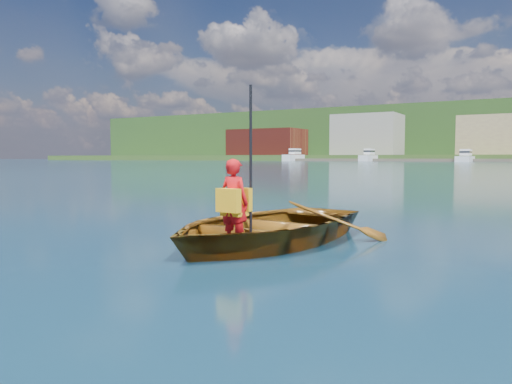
{
  "coord_description": "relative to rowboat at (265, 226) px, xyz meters",
  "views": [
    {
      "loc": [
        2.99,
        -6.44,
        1.24
      ],
      "look_at": [
        -0.59,
        -0.17,
        0.74
      ],
      "focal_mm": 35.0,
      "sensor_mm": 36.0,
      "label": 1
    }
  ],
  "objects": [
    {
      "name": "waterfront_buildings",
      "position": [
        -7.31,
        165.17,
        7.5
      ],
      "size": [
        202.0,
        16.0,
        14.0
      ],
      "color": "brown",
      "rests_on": "ground"
    },
    {
      "name": "ground",
      "position": [
        0.43,
        0.17,
        -0.25
      ],
      "size": [
        600.0,
        600.0,
        0.0
      ],
      "color": "#0C253B",
      "rests_on": "ground"
    },
    {
      "name": "rowboat",
      "position": [
        0.0,
        0.0,
        0.0
      ],
      "size": [
        3.16,
        4.13,
        0.79
      ],
      "color": "#803A0E",
      "rests_on": "ground"
    },
    {
      "name": "child_paddler",
      "position": [
        0.05,
        -0.91,
        0.42
      ],
      "size": [
        0.44,
        0.37,
        2.05
      ],
      "color": "red",
      "rests_on": "ground"
    }
  ]
}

